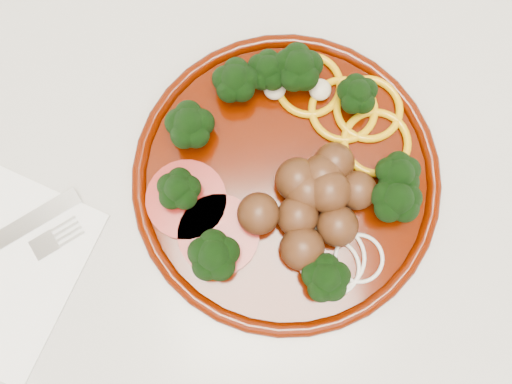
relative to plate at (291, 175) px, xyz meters
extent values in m
cube|color=silver|center=(-0.18, -0.02, -0.48)|extent=(2.40, 0.60, 0.87)
cube|color=#B7B5AD|center=(-0.18, -0.02, -0.03)|extent=(2.40, 0.60, 0.03)
cylinder|color=#3E0C00|center=(0.00, 0.00, -0.01)|extent=(0.29, 0.29, 0.01)
torus|color=#3E0C00|center=(0.00, 0.00, -0.01)|extent=(0.29, 0.29, 0.01)
sphere|color=#4F2913|center=(0.00, -0.04, 0.01)|extent=(0.04, 0.04, 0.04)
sphere|color=#4F2913|center=(0.00, -0.01, 0.01)|extent=(0.04, 0.04, 0.04)
sphere|color=#4F2913|center=(0.06, -0.02, 0.01)|extent=(0.04, 0.04, 0.04)
sphere|color=#4F2913|center=(-0.04, -0.03, 0.01)|extent=(0.04, 0.04, 0.04)
sphere|color=#4F2913|center=(0.03, -0.02, 0.01)|extent=(0.04, 0.04, 0.04)
sphere|color=#4F2913|center=(0.04, 0.00, 0.01)|extent=(0.04, 0.04, 0.04)
sphere|color=#4F2913|center=(0.00, -0.07, 0.01)|extent=(0.04, 0.04, 0.04)
sphere|color=#4F2913|center=(0.03, -0.05, 0.01)|extent=(0.04, 0.04, 0.04)
sphere|color=#4F2913|center=(0.01, -0.02, 0.01)|extent=(0.04, 0.04, 0.04)
sphere|color=#4F2913|center=(0.03, -0.01, 0.01)|extent=(0.04, 0.04, 0.04)
torus|color=#D29607|center=(0.06, 0.06, 0.00)|extent=(0.07, 0.07, 0.01)
torus|color=#D29607|center=(0.08, 0.02, 0.00)|extent=(0.07, 0.07, 0.01)
torus|color=#D29607|center=(0.03, 0.09, 0.00)|extent=(0.07, 0.07, 0.01)
torus|color=#D29607|center=(0.08, 0.05, 0.00)|extent=(0.07, 0.07, 0.01)
cylinder|color=#720A07|center=(-0.10, -0.01, 0.00)|extent=(0.07, 0.07, 0.01)
cylinder|color=#720A07|center=(-0.07, -0.05, 0.00)|extent=(0.07, 0.07, 0.01)
torus|color=beige|center=(0.02, -0.09, -0.01)|extent=(0.06, 0.06, 0.00)
torus|color=beige|center=(0.05, -0.08, -0.01)|extent=(0.05, 0.05, 0.00)
torus|color=beige|center=(0.03, -0.08, -0.01)|extent=(0.06, 0.06, 0.00)
ellipsoid|color=#C6B793|center=(0.00, 0.08, 0.00)|extent=(0.02, 0.02, 0.01)
ellipsoid|color=#C6B793|center=(-0.07, 0.06, 0.00)|extent=(0.02, 0.02, 0.01)
ellipsoid|color=#C6B793|center=(0.04, 0.08, 0.00)|extent=(0.02, 0.02, 0.01)
cube|color=silver|center=(-0.25, -0.01, -0.01)|extent=(0.10, 0.06, 0.00)
cube|color=silver|center=(-0.23, -0.03, -0.01)|extent=(0.03, 0.03, 0.00)
cube|color=silver|center=(-0.21, -0.03, -0.01)|extent=(0.03, 0.01, 0.00)
cube|color=silver|center=(-0.21, -0.03, -0.01)|extent=(0.03, 0.01, 0.00)
cube|color=silver|center=(-0.21, -0.02, -0.01)|extent=(0.03, 0.01, 0.00)
cube|color=silver|center=(-0.22, -0.02, -0.01)|extent=(0.03, 0.01, 0.00)
camera|label=1|loc=(-0.05, -0.11, 0.51)|focal=40.00mm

